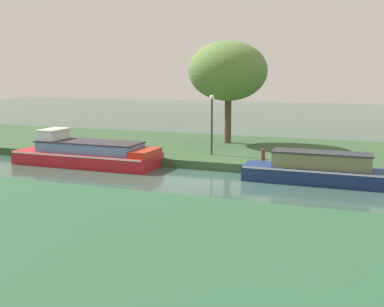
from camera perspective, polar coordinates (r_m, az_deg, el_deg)
name	(u,v)px	position (r m, az deg, el deg)	size (l,w,h in m)	color
ground_plane	(212,181)	(19.63, 2.51, -3.37)	(120.00, 120.00, 0.00)	#325147
riverbank_far	(252,151)	(26.21, 7.34, 0.27)	(72.00, 10.00, 0.40)	#31522E
riverbank_near	(95,250)	(11.73, -11.75, -11.55)	(72.00, 10.00, 0.40)	#2A5638
red_barge	(88,154)	(23.59, -12.67, -0.01)	(7.33, 2.38, 1.72)	red
navy_narrowboat	(320,170)	(19.83, 15.35, -1.97)	(6.18, 1.56, 1.31)	navy
willow_tree_left	(228,71)	(27.54, 4.39, 10.00)	(4.64, 4.13, 5.98)	brown
lamp_post	(212,117)	(23.53, 2.44, 4.43)	(0.24, 0.24, 3.02)	#333338
mooring_post_far	(263,156)	(21.61, 8.68, -0.30)	(0.18, 0.18, 0.66)	brown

